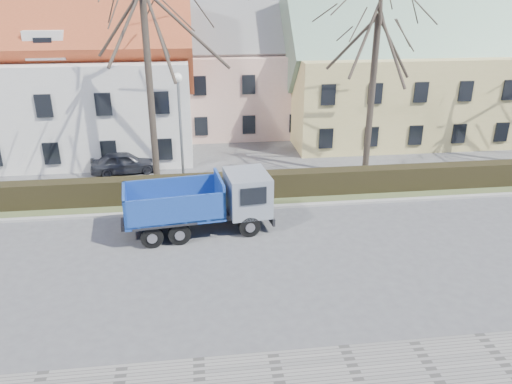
{
  "coord_description": "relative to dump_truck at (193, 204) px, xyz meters",
  "views": [
    {
      "loc": [
        0.21,
        -17.95,
        10.33
      ],
      "look_at": [
        2.85,
        2.93,
        1.6
      ],
      "focal_mm": 35.0,
      "sensor_mm": 36.0,
      "label": 1
    }
  ],
  "objects": [
    {
      "name": "tree_1",
      "position": [
        -1.99,
        6.04,
        4.97
      ],
      "size": [
        9.2,
        9.2,
        12.65
      ],
      "primitive_type": null,
      "color": "#342B24",
      "rests_on": "ground"
    },
    {
      "name": "ground",
      "position": [
        0.01,
        -2.46,
        -1.35
      ],
      "size": [
        120.0,
        120.0,
        0.0
      ],
      "primitive_type": "plane",
      "color": "#4B4B4E"
    },
    {
      "name": "curb_far",
      "position": [
        0.01,
        2.14,
        -1.29
      ],
      "size": [
        80.0,
        0.3,
        0.12
      ],
      "primitive_type": "cube",
      "color": "#979490",
      "rests_on": "ground"
    },
    {
      "name": "streetlight",
      "position": [
        -0.49,
        4.54,
        1.88
      ],
      "size": [
        0.51,
        0.51,
        6.47
      ],
      "primitive_type": null,
      "color": "gray",
      "rests_on": "ground"
    },
    {
      "name": "building_pink",
      "position": [
        4.01,
        17.54,
        2.65
      ],
      "size": [
        10.8,
        8.8,
        8.0
      ],
      "primitive_type": null,
      "color": "#DCAB9B",
      "rests_on": "ground"
    },
    {
      "name": "grass_strip",
      "position": [
        0.01,
        3.74,
        -1.3
      ],
      "size": [
        80.0,
        3.0,
        0.1
      ],
      "primitive_type": "cube",
      "color": "#46522E",
      "rests_on": "ground"
    },
    {
      "name": "cart_frame",
      "position": [
        -2.58,
        1.66,
        -1.05
      ],
      "size": [
        0.74,
        0.53,
        0.61
      ],
      "primitive_type": null,
      "rotation": [
        0.0,
        0.0,
        -0.24
      ],
      "color": "silver",
      "rests_on": "ground"
    },
    {
      "name": "hedge",
      "position": [
        0.01,
        3.54,
        -0.7
      ],
      "size": [
        60.0,
        0.9,
        1.3
      ],
      "primitive_type": "cube",
      "color": "black",
      "rests_on": "ground"
    },
    {
      "name": "building_yellow",
      "position": [
        16.01,
        14.54,
        2.9
      ],
      "size": [
        18.8,
        10.8,
        8.5
      ],
      "primitive_type": null,
      "color": "#D4C074",
      "rests_on": "ground"
    },
    {
      "name": "tree_2",
      "position": [
        10.01,
        6.04,
        4.15
      ],
      "size": [
        8.0,
        8.0,
        11.0
      ],
      "primitive_type": null,
      "color": "#342B24",
      "rests_on": "ground"
    },
    {
      "name": "dump_truck",
      "position": [
        0.0,
        0.0,
        0.0
      ],
      "size": [
        7.0,
        3.28,
        2.7
      ],
      "primitive_type": null,
      "rotation": [
        0.0,
        0.0,
        0.12
      ],
      "color": "navy",
      "rests_on": "ground"
    },
    {
      "name": "parked_car_a",
      "position": [
        -4.02,
        8.29,
        -0.69
      ],
      "size": [
        4.08,
        2.16,
        1.32
      ],
      "primitive_type": "imported",
      "rotation": [
        0.0,
        0.0,
        1.73
      ],
      "color": "#26282F",
      "rests_on": "ground"
    }
  ]
}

